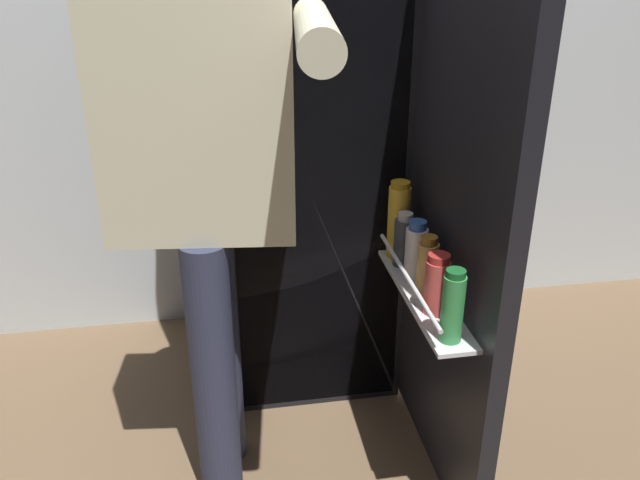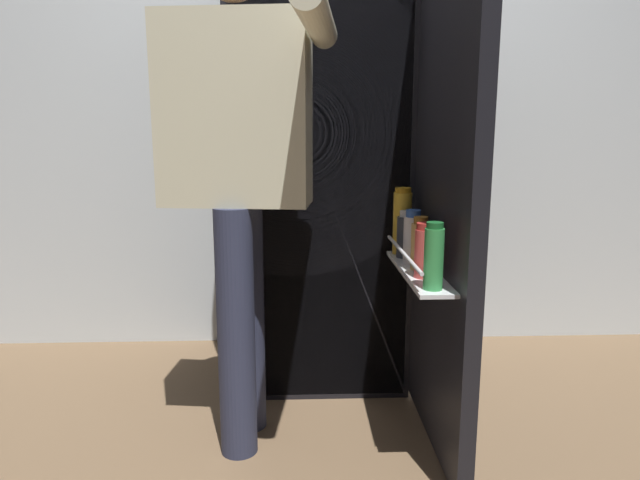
# 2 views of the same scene
# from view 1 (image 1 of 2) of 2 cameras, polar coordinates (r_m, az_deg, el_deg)

# --- Properties ---
(ground_plane) EXTENTS (5.81, 5.81, 0.00)m
(ground_plane) POSITION_cam_1_polar(r_m,az_deg,el_deg) (2.18, -0.61, -18.22)
(ground_plane) COLOR brown
(kitchen_wall) EXTENTS (4.40, 0.10, 2.55)m
(kitchen_wall) POSITION_cam_1_polar(r_m,az_deg,el_deg) (2.55, -4.33, 19.98)
(kitchen_wall) COLOR silver
(kitchen_wall) RESTS_ON ground_plane
(refrigerator) EXTENTS (0.74, 1.33, 1.75)m
(refrigerator) POSITION_cam_1_polar(r_m,az_deg,el_deg) (2.21, -2.23, 8.66)
(refrigerator) COLOR black
(refrigerator) RESTS_ON ground_plane
(person) EXTENTS (0.55, 0.80, 1.63)m
(person) POSITION_cam_1_polar(r_m,az_deg,el_deg) (1.64, -9.94, 6.29)
(person) COLOR #2D334C
(person) RESTS_ON ground_plane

